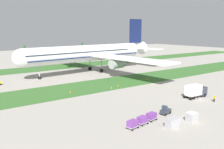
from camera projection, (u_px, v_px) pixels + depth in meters
ground_plane at (190, 121)px, 47.55m from camera, size 400.00×400.00×0.00m
grass_strip_near at (93, 86)px, 77.47m from camera, size 320.00×16.81×0.01m
grass_strip_far at (43, 68)px, 113.85m from camera, size 320.00×16.81×0.01m
airliner at (91, 53)px, 101.87m from camera, size 66.20×81.61×23.31m
baggage_tug at (165, 111)px, 51.16m from camera, size 2.77×1.68×1.97m
cargo_dolly_lead at (151, 116)px, 47.69m from camera, size 2.40×1.81×1.55m
cargo_dolly_second at (142, 120)px, 45.69m from camera, size 2.40×1.81×1.55m
cargo_dolly_third at (132, 124)px, 43.69m from camera, size 2.40×1.81×1.55m
catering_truck at (196, 90)px, 63.81m from camera, size 7.07×2.66×3.58m
ground_crew_marshaller at (198, 95)px, 63.31m from camera, size 0.36×0.48×1.74m
ground_crew_loader at (214, 98)px, 60.10m from camera, size 0.52×0.36×1.74m
uld_container_0 at (173, 121)px, 45.44m from camera, size 2.15×1.80×1.52m
uld_container_1 at (172, 123)px, 44.15m from camera, size 2.05×1.67×1.80m
uld_container_2 at (192, 117)px, 47.20m from camera, size 2.00×1.61×1.78m
taxiway_marker_0 at (147, 79)px, 87.56m from camera, size 0.44×0.44×0.60m
taxiway_marker_1 at (112, 87)px, 74.14m from camera, size 0.44×0.44×0.64m
taxiway_marker_2 at (70, 92)px, 69.01m from camera, size 0.44×0.44×0.54m
taxiway_marker_3 at (118, 85)px, 77.52m from camera, size 0.44×0.44×0.53m
distant_tree_line at (12, 50)px, 137.20m from camera, size 201.59×10.97×11.62m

